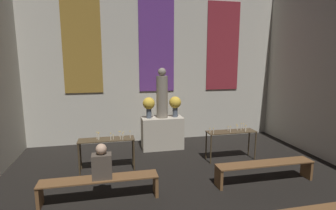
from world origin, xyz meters
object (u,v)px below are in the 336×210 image
at_px(statue, 162,95).
at_px(flower_vase_left, 149,105).
at_px(pew_back_right, 265,168).
at_px(altar, 162,133).
at_px(flower_vase_right, 175,104).
at_px(pew_back_left, 100,184).
at_px(person_seated, 102,163).
at_px(candle_rack_left, 107,143).
at_px(candle_rack_right, 231,135).

distance_m(statue, flower_vase_left, 0.48).
bearing_deg(statue, pew_back_right, -57.18).
height_order(altar, flower_vase_right, flower_vase_right).
xyz_separation_m(pew_back_left, pew_back_right, (3.45, 0.00, 0.00)).
distance_m(flower_vase_left, person_seated, 3.02).
relative_size(candle_rack_left, pew_back_left, 0.60).
bearing_deg(candle_rack_right, altar, 141.47).
relative_size(candle_rack_right, pew_back_left, 0.60).
height_order(altar, candle_rack_right, candle_rack_right).
bearing_deg(pew_back_right, flower_vase_right, 116.45).
height_order(pew_back_left, person_seated, person_seated).
xyz_separation_m(candle_rack_left, pew_back_right, (3.31, -1.39, -0.34)).
xyz_separation_m(pew_back_left, person_seated, (0.05, 0.00, 0.40)).
bearing_deg(pew_back_right, pew_back_left, 180.00).
height_order(candle_rack_right, person_seated, person_seated).
distance_m(candle_rack_right, pew_back_right, 1.44).
bearing_deg(person_seated, flower_vase_left, 64.47).
xyz_separation_m(altar, candle_rack_left, (-1.59, -1.28, 0.20)).
height_order(altar, person_seated, person_seated).
distance_m(statue, candle_rack_right, 2.26).
xyz_separation_m(statue, candle_rack_left, (-1.59, -1.28, -0.95)).
xyz_separation_m(candle_rack_right, pew_back_left, (-3.33, -1.39, -0.33)).
relative_size(statue, pew_back_left, 0.67).
distance_m(flower_vase_right, pew_back_left, 3.55).
relative_size(statue, flower_vase_right, 2.37).
xyz_separation_m(flower_vase_right, person_seated, (-2.06, -2.67, -0.61)).
bearing_deg(statue, candle_rack_left, -141.25).
height_order(flower_vase_right, candle_rack_left, flower_vase_right).
bearing_deg(pew_back_right, statue, 122.82).
height_order(statue, pew_back_left, statue).
height_order(candle_rack_left, candle_rack_right, same).
relative_size(flower_vase_right, person_seated, 0.92).
bearing_deg(person_seated, candle_rack_left, 86.79).
distance_m(statue, flower_vase_right, 0.48).
distance_m(candle_rack_right, pew_back_left, 3.62).
bearing_deg(pew_back_left, person_seated, 0.00).
xyz_separation_m(altar, candle_rack_right, (1.60, -1.28, 0.19)).
height_order(statue, pew_back_right, statue).
bearing_deg(candle_rack_left, flower_vase_left, 46.84).
relative_size(flower_vase_left, flower_vase_right, 1.00).
bearing_deg(flower_vase_right, flower_vase_left, 180.00).
relative_size(altar, statue, 0.83).
distance_m(statue, candle_rack_left, 2.25).
bearing_deg(candle_rack_right, flower_vase_right, 133.45).
bearing_deg(flower_vase_right, candle_rack_right, -46.55).
height_order(pew_back_right, person_seated, person_seated).
bearing_deg(statue, flower_vase_left, 180.00).
height_order(statue, flower_vase_left, statue).
bearing_deg(altar, pew_back_right, -57.18).
height_order(altar, statue, statue).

